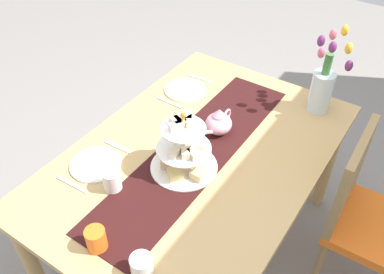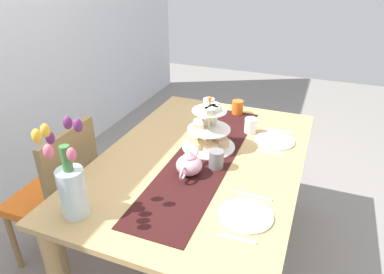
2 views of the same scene
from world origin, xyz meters
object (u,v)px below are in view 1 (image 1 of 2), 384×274
fork_right (117,147)px  mug_white_text (112,181)px  cream_jug (142,266)px  dinner_plate_right (96,164)px  chair_left (366,214)px  dinner_plate_left (185,90)px  tiered_cake_stand (183,152)px  tulip_vase (323,84)px  knife_left (170,103)px  fork_left (199,78)px  dining_table (198,168)px  teapot (219,123)px  knife_right (72,185)px  mug_orange (96,239)px  mug_grey (188,128)px

fork_right → mug_white_text: (0.20, 0.16, 0.04)m
cream_jug → dinner_plate_right: 0.60m
chair_left → dinner_plate_left: 1.12m
dinner_plate_left → mug_white_text: size_ratio=2.42×
tiered_cake_stand → tulip_vase: (-0.75, 0.33, 0.06)m
chair_left → knife_left: bearing=-87.0°
dinner_plate_right → dinner_plate_left: bearing=180.0°
tulip_vase → fork_left: bearing=-81.5°
chair_left → mug_white_text: bearing=-53.8°
tiered_cake_stand → dinner_plate_right: (0.20, -0.34, -0.09)m
dinner_plate_right → tulip_vase: bearing=144.8°
dining_table → cream_jug: cream_jug is taller
cream_jug → fork_right: size_ratio=0.57×
cream_jug → fork_right: cream_jug is taller
tulip_vase → mug_white_text: size_ratio=4.64×
fork_left → knife_left: bearing=0.0°
dining_table → tiered_cake_stand: 0.23m
teapot → knife_right: teapot is taller
dining_table → fork_right: fork_right is taller
dinner_plate_left → mug_white_text: 0.79m
teapot → tulip_vase: tulip_vase is taller
dinner_plate_left → fork_right: size_ratio=1.53×
chair_left → teapot: chair_left is taller
fork_right → mug_white_text: 0.26m
mug_orange → dining_table: bearing=177.3°
cream_jug → knife_right: bearing=-106.9°
dinner_plate_left → knife_right: 0.85m
teapot → fork_right: (0.36, -0.34, -0.06)m
fork_right → tulip_vase: bearing=140.3°
mug_white_text → teapot: bearing=162.4°
chair_left → fork_right: size_ratio=6.07×
dinner_plate_left → mug_orange: bearing=16.8°
tiered_cake_stand → knife_right: 0.50m
knife_right → mug_white_text: 0.19m
tiered_cake_stand → mug_white_text: (0.26, -0.18, -0.05)m
cream_jug → mug_grey: (-0.70, -0.28, 0.01)m
dining_table → teapot: (-0.18, 0.00, 0.15)m
tiered_cake_stand → mug_grey: tiered_cake_stand is taller
dining_table → fork_right: (0.18, -0.34, 0.10)m
teapot → tulip_vase: bearing=143.4°
knife_right → mug_grey: bearing=156.8°
dinner_plate_right → mug_white_text: mug_white_text is taller
tiered_cake_stand → fork_left: size_ratio=2.03×
cream_jug → fork_left: cream_jug is taller
chair_left → teapot: bearing=-81.2°
tulip_vase → chair_left: bearing=51.3°
cream_jug → knife_right: cream_jug is taller
tulip_vase → dinner_plate_left: bearing=-69.9°
fork_right → knife_right: bearing=0.0°
mug_white_text → fork_right: bearing=-142.0°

